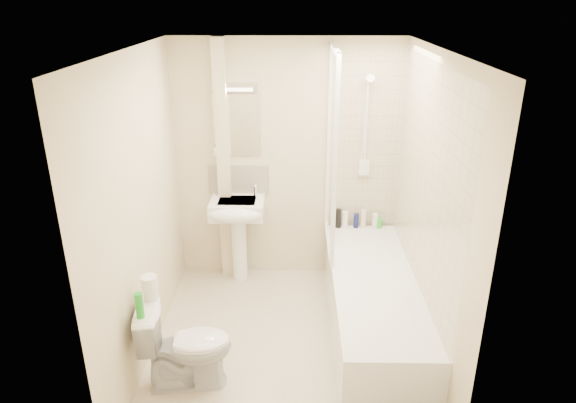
{
  "coord_description": "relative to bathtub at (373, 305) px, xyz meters",
  "views": [
    {
      "loc": [
        0.09,
        -3.57,
        2.76
      ],
      "look_at": [
        0.02,
        0.2,
        1.22
      ],
      "focal_mm": 32.0,
      "sensor_mm": 36.0,
      "label": 1
    }
  ],
  "objects": [
    {
      "name": "floor",
      "position": [
        -0.75,
        -0.15,
        -0.29
      ],
      "size": [
        2.5,
        2.5,
        0.0
      ],
      "primitive_type": "plane",
      "color": "beige",
      "rests_on": "ground"
    },
    {
      "name": "wall_back",
      "position": [
        -0.75,
        1.1,
        0.91
      ],
      "size": [
        2.2,
        0.02,
        2.4
      ],
      "primitive_type": "cube",
      "color": "beige",
      "rests_on": "ground"
    },
    {
      "name": "wall_left",
      "position": [
        -1.85,
        -0.15,
        0.91
      ],
      "size": [
        0.02,
        2.5,
        2.4
      ],
      "primitive_type": "cube",
      "color": "beige",
      "rests_on": "ground"
    },
    {
      "name": "wall_right",
      "position": [
        0.35,
        -0.15,
        0.91
      ],
      "size": [
        0.02,
        2.5,
        2.4
      ],
      "primitive_type": "cube",
      "color": "beige",
      "rests_on": "ground"
    },
    {
      "name": "ceiling",
      "position": [
        -0.75,
        -0.15,
        2.11
      ],
      "size": [
        2.2,
        2.5,
        0.02
      ],
      "primitive_type": "cube",
      "color": "white",
      "rests_on": "wall_back"
    },
    {
      "name": "tile_back",
      "position": [
        0.0,
        1.08,
        1.14
      ],
      "size": [
        0.7,
        0.01,
        1.75
      ],
      "primitive_type": "cube",
      "color": "beige",
      "rests_on": "wall_back"
    },
    {
      "name": "tile_right",
      "position": [
        0.34,
        0.0,
        1.14
      ],
      "size": [
        0.01,
        2.1,
        1.75
      ],
      "primitive_type": "cube",
      "color": "beige",
      "rests_on": "wall_right"
    },
    {
      "name": "pipe_boxing",
      "position": [
        -1.37,
        1.04,
        0.91
      ],
      "size": [
        0.12,
        0.12,
        2.4
      ],
      "primitive_type": "cube",
      "color": "beige",
      "rests_on": "ground"
    },
    {
      "name": "splashback",
      "position": [
        -1.24,
        1.09,
        0.74
      ],
      "size": [
        0.6,
        0.02,
        0.3
      ],
      "primitive_type": "cube",
      "color": "beige",
      "rests_on": "wall_back"
    },
    {
      "name": "mirror",
      "position": [
        -1.24,
        1.08,
        1.29
      ],
      "size": [
        0.46,
        0.01,
        0.6
      ],
      "primitive_type": "cube",
      "color": "white",
      "rests_on": "wall_back"
    },
    {
      "name": "strip_light",
      "position": [
        -1.24,
        1.06,
        1.66
      ],
      "size": [
        0.42,
        0.07,
        0.07
      ],
      "primitive_type": "cube",
      "color": "silver",
      "rests_on": "wall_back"
    },
    {
      "name": "bathtub",
      "position": [
        0.0,
        0.0,
        0.0
      ],
      "size": [
        0.7,
        2.1,
        0.55
      ],
      "color": "white",
      "rests_on": "ground"
    },
    {
      "name": "shower_screen",
      "position": [
        -0.35,
        0.64,
        1.16
      ],
      "size": [
        0.04,
        0.92,
        1.8
      ],
      "color": "white",
      "rests_on": "bathtub"
    },
    {
      "name": "shower_fixture",
      "position": [
        -0.0,
        1.04,
        1.26
      ],
      "size": [
        0.1,
        0.16,
        0.99
      ],
      "color": "white",
      "rests_on": "wall_back"
    },
    {
      "name": "pedestal_sink",
      "position": [
        -1.24,
        0.86,
        0.42
      ],
      "size": [
        0.52,
        0.48,
        1.01
      ],
      "color": "white",
      "rests_on": "ground"
    },
    {
      "name": "bottle_black_a",
      "position": [
        -0.23,
        1.01,
        0.36
      ],
      "size": [
        0.06,
        0.06,
        0.2
      ],
      "primitive_type": "cylinder",
      "color": "black",
      "rests_on": "bathtub"
    },
    {
      "name": "bottle_white_a",
      "position": [
        -0.17,
        1.01,
        0.35
      ],
      "size": [
        0.06,
        0.06,
        0.17
      ],
      "primitive_type": "cylinder",
      "color": "white",
      "rests_on": "bathtub"
    },
    {
      "name": "bottle_blue",
      "position": [
        -0.05,
        1.01,
        0.33
      ],
      "size": [
        0.05,
        0.05,
        0.15
      ],
      "primitive_type": "cylinder",
      "color": "navy",
      "rests_on": "bathtub"
    },
    {
      "name": "bottle_cream",
      "position": [
        0.02,
        1.01,
        0.36
      ],
      "size": [
        0.06,
        0.06,
        0.19
      ],
      "primitive_type": "cylinder",
      "color": "beige",
      "rests_on": "bathtub"
    },
    {
      "name": "bottle_white_b",
      "position": [
        0.14,
        1.01,
        0.34
      ],
      "size": [
        0.06,
        0.06,
        0.15
      ],
      "primitive_type": "cylinder",
      "color": "white",
      "rests_on": "bathtub"
    },
    {
      "name": "bottle_green",
      "position": [
        0.18,
        1.01,
        0.31
      ],
      "size": [
        0.07,
        0.07,
        0.1
      ],
      "primitive_type": "cylinder",
      "color": "green",
      "rests_on": "bathtub"
    },
    {
      "name": "toilet",
      "position": [
        -1.47,
        -0.63,
        0.05
      ],
      "size": [
        0.54,
        0.76,
        0.68
      ],
      "primitive_type": "imported",
      "rotation": [
        0.0,
        0.0,
        1.7
      ],
      "color": "white",
      "rests_on": "ground"
    },
    {
      "name": "toilet_roll_lower",
      "position": [
        -1.72,
        -0.53,
        0.44
      ],
      "size": [
        0.11,
        0.11,
        0.09
      ],
      "primitive_type": "cylinder",
      "color": "white",
      "rests_on": "toilet"
    },
    {
      "name": "toilet_roll_upper",
      "position": [
        -1.72,
        -0.54,
        0.53
      ],
      "size": [
        0.12,
        0.12,
        0.1
      ],
      "primitive_type": "cylinder",
      "color": "white",
      "rests_on": "toilet_roll_lower"
    },
    {
      "name": "green_bottle",
      "position": [
        -1.73,
        -0.76,
        0.48
      ],
      "size": [
        0.06,
        0.06,
        0.19
      ],
      "primitive_type": "cylinder",
      "color": "green",
      "rests_on": "toilet"
    }
  ]
}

